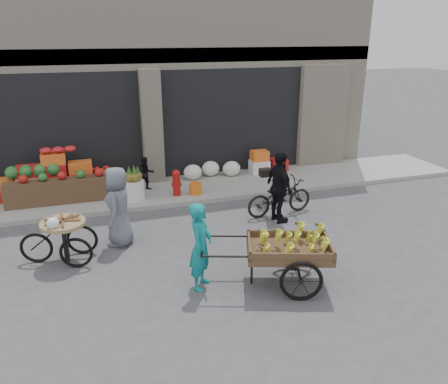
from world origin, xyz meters
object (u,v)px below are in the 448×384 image
object	(u,v)px
bicycle	(279,197)
tricycle_cart	(64,235)
vendor_woman	(201,246)
fire_hydrant	(176,181)
vendor_grey	(118,206)
orange_bucket	(195,188)
banana_cart	(286,246)
cyclist	(280,187)
seated_person	(146,174)
pineapple_bin	(134,190)

from	to	relation	value
bicycle	tricycle_cart	bearing A→B (deg)	94.59
vendor_woman	tricycle_cart	xyz separation A→B (m)	(-2.26, 1.68, -0.22)
fire_hydrant	vendor_grey	distance (m)	2.77
orange_bucket	banana_cart	distance (m)	4.68
banana_cart	tricycle_cart	xyz separation A→B (m)	(-3.67, 2.05, -0.17)
fire_hydrant	banana_cart	size ratio (longest dim) A/B	0.27
banana_cart	vendor_grey	size ratio (longest dim) A/B	1.55
cyclist	fire_hydrant	bearing A→B (deg)	36.80
orange_bucket	seated_person	size ratio (longest dim) A/B	0.34
orange_bucket	vendor_grey	bearing A→B (deg)	-135.25
vendor_woman	vendor_grey	bearing A→B (deg)	62.06
fire_hydrant	cyclist	distance (m)	2.94
orange_bucket	banana_cart	world-z (taller)	banana_cart
vendor_grey	cyclist	world-z (taller)	cyclist
cyclist	seated_person	bearing A→B (deg)	37.94
vendor_woman	tricycle_cart	world-z (taller)	vendor_woman
banana_cart	tricycle_cart	distance (m)	4.21
vendor_woman	tricycle_cart	bearing A→B (deg)	86.44
orange_bucket	banana_cart	size ratio (longest dim) A/B	0.12
pineapple_bin	banana_cart	world-z (taller)	banana_cart
orange_bucket	seated_person	bearing A→B (deg)	149.74
seated_person	cyclist	bearing A→B (deg)	-56.38
pineapple_bin	banana_cart	size ratio (longest dim) A/B	0.20
fire_hydrant	seated_person	bearing A→B (deg)	137.12
pineapple_bin	orange_bucket	world-z (taller)	pineapple_bin
pineapple_bin	bicycle	distance (m)	3.74
seated_person	vendor_woman	size ratio (longest dim) A/B	0.60
tricycle_cart	cyclist	distance (m)	4.75
bicycle	seated_person	bearing A→B (deg)	44.39
banana_cart	vendor_woman	size ratio (longest dim) A/B	1.67
vendor_woman	vendor_grey	xyz separation A→B (m)	(-1.18, 2.13, 0.06)
orange_bucket	tricycle_cart	size ratio (longest dim) A/B	0.22
vendor_woman	vendor_grey	distance (m)	2.44
vendor_grey	fire_hydrant	bearing A→B (deg)	160.42
vendor_woman	bicycle	world-z (taller)	vendor_woman
bicycle	vendor_grey	bearing A→B (deg)	90.87
bicycle	cyclist	bearing A→B (deg)	147.75
fire_hydrant	pineapple_bin	bearing A→B (deg)	177.40
cyclist	orange_bucket	bearing A→B (deg)	29.29
tricycle_cart	vendor_grey	size ratio (longest dim) A/B	0.87
seated_person	vendor_grey	xyz separation A→B (m)	(-0.96, -2.84, 0.25)
vendor_woman	vendor_grey	size ratio (longest dim) A/B	0.93
fire_hydrant	vendor_grey	world-z (taller)	vendor_grey
fire_hydrant	orange_bucket	xyz separation A→B (m)	(0.50, -0.05, -0.23)
tricycle_cart	cyclist	xyz separation A→B (m)	(4.71, 0.49, 0.28)
orange_bucket	fire_hydrant	bearing A→B (deg)	174.29
pineapple_bin	seated_person	xyz separation A→B (m)	(0.40, 0.60, 0.21)
seated_person	vendor_grey	bearing A→B (deg)	-118.68
bicycle	fire_hydrant	bearing A→B (deg)	45.40
fire_hydrant	bicycle	world-z (taller)	bicycle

